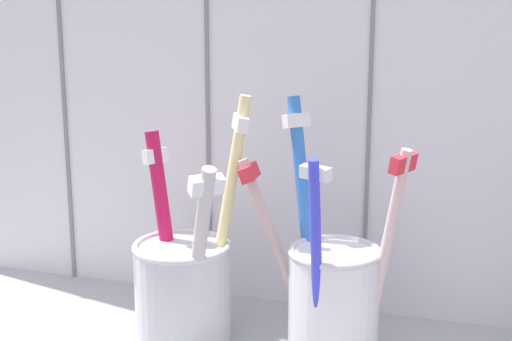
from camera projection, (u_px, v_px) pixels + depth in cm
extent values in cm
cube|color=white|center=(290.00, 48.00, 59.44)|extent=(64.00, 2.00, 45.00)
cube|color=gray|center=(61.00, 43.00, 63.80)|extent=(0.30, 0.20, 45.00)
cube|color=gray|center=(207.00, 47.00, 60.21)|extent=(0.30, 0.20, 45.00)
cube|color=gray|center=(372.00, 51.00, 56.62)|extent=(0.30, 0.20, 45.00)
cylinder|color=silver|center=(183.00, 291.00, 56.65)|extent=(7.02, 7.02, 6.93)
torus|color=silver|center=(182.00, 246.00, 55.82)|extent=(7.17, 7.17, 0.50)
cylinder|color=beige|center=(198.00, 257.00, 53.07)|extent=(4.45, 4.75, 13.76)
cube|color=white|center=(206.00, 185.00, 50.18)|extent=(2.50, 2.43, 1.37)
cylinder|color=#F0E299|center=(226.00, 216.00, 55.55)|extent=(3.77, 2.44, 17.52)
cube|color=white|center=(240.00, 123.00, 54.11)|extent=(1.94, 2.64, 1.15)
cylinder|color=#C11448|center=(165.00, 230.00, 57.20)|extent=(3.66, 2.68, 14.64)
cube|color=white|center=(155.00, 156.00, 56.53)|extent=(1.66, 2.08, 1.14)
cylinder|color=white|center=(334.00, 304.00, 53.42)|extent=(6.25, 6.25, 7.68)
torus|color=silver|center=(335.00, 252.00, 52.50)|extent=(6.44, 6.44, 0.50)
cylinder|color=#3D44F1|center=(317.00, 266.00, 50.16)|extent=(1.36, 1.97, 14.42)
cube|color=white|center=(315.00, 174.00, 48.31)|extent=(2.21, 1.51, 0.87)
cylinder|color=blue|center=(306.00, 221.00, 54.90)|extent=(3.98, 4.13, 17.41)
cube|color=white|center=(296.00, 120.00, 54.55)|extent=(2.01, 1.98, 1.14)
cylinder|color=#CDAAA5|center=(278.00, 252.00, 54.58)|extent=(5.90, 1.02, 13.35)
cube|color=#E5333F|center=(249.00, 173.00, 53.73)|extent=(1.25, 2.24, 1.26)
cylinder|color=beige|center=(384.00, 257.00, 51.04)|extent=(3.35, 2.02, 14.99)
cube|color=#E5333F|center=(403.00, 163.00, 48.78)|extent=(1.71, 2.46, 1.20)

